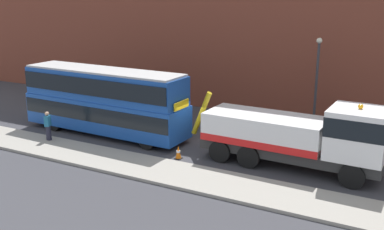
{
  "coord_description": "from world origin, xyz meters",
  "views": [
    {
      "loc": [
        11.16,
        -21.8,
        8.61
      ],
      "look_at": [
        -0.22,
        -0.53,
        2.0
      ],
      "focal_mm": 42.51,
      "sensor_mm": 36.0,
      "label": 1
    }
  ],
  "objects": [
    {
      "name": "ground_plane",
      "position": [
        0.0,
        0.0,
        0.0
      ],
      "size": [
        120.0,
        120.0,
        0.0
      ],
      "primitive_type": "plane",
      "color": "#38383D"
    },
    {
      "name": "pedestrian_onlooker",
      "position": [
        -8.21,
        -3.41,
        0.99
      ],
      "size": [
        0.38,
        0.46,
        1.71
      ],
      "rotation": [
        0.0,
        0.0,
        0.34
      ],
      "color": "#232333",
      "rests_on": "near_kerb"
    },
    {
      "name": "traffic_cone_near_bus",
      "position": [
        -0.16,
        -2.17,
        0.34
      ],
      "size": [
        0.36,
        0.36,
        0.72
      ],
      "color": "orange",
      "rests_on": "ground_plane"
    },
    {
      "name": "near_kerb",
      "position": [
        0.0,
        -4.2,
        0.07
      ],
      "size": [
        60.0,
        2.8,
        0.15
      ],
      "primitive_type": "cube",
      "color": "gray",
      "rests_on": "ground_plane"
    },
    {
      "name": "street_lamp",
      "position": [
        4.81,
        6.69,
        3.47
      ],
      "size": [
        0.36,
        0.36,
        5.83
      ],
      "color": "#38383D",
      "rests_on": "ground_plane"
    },
    {
      "name": "recovery_tow_truck",
      "position": [
        5.79,
        -0.55,
        1.76
      ],
      "size": [
        10.18,
        2.89,
        3.67
      ],
      "rotation": [
        0.0,
        0.0,
        -0.03
      ],
      "color": "#2D2D2D",
      "rests_on": "ground_plane"
    },
    {
      "name": "double_decker_bus",
      "position": [
        -6.3,
        -0.53,
        2.23
      ],
      "size": [
        11.1,
        2.86,
        4.06
      ],
      "rotation": [
        0.0,
        0.0,
        -0.03
      ],
      "color": "#19479E",
      "rests_on": "ground_plane"
    }
  ]
}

